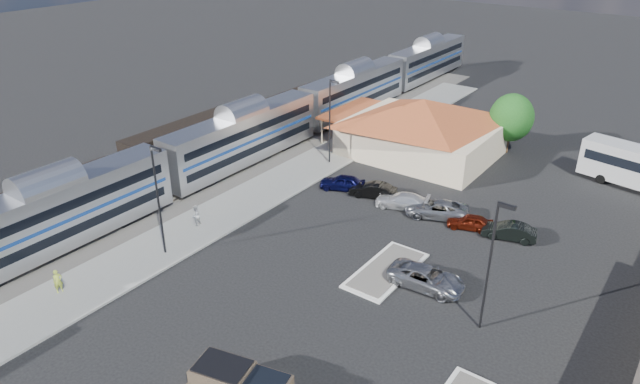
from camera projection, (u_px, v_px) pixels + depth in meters
The scene contains 20 objects.
ground at pixel (326, 266), 42.65m from camera, with size 280.00×280.00×0.00m, color black.
railbed at pixel (207, 165), 59.53m from camera, with size 16.00×100.00×0.12m, color #4C4944.
platform at pixel (259, 194), 53.31m from camera, with size 5.50×92.00×0.18m, color gray.
passenger_train at pixel (244, 139), 58.58m from camera, with size 3.00×104.00×5.55m.
freight_cars at pixel (183, 143), 60.02m from camera, with size 2.80×46.00×4.00m.
station_depot at pixel (422, 127), 61.11m from camera, with size 18.35×12.24×6.20m.
traffic_island_south at pixel (386, 270), 41.94m from camera, with size 3.30×7.50×0.21m.
lamp_plat_s at pixel (158, 193), 41.70m from camera, with size 1.08×0.25×9.00m.
lamp_plat_n at pixel (331, 115), 57.68m from camera, with size 1.08×0.25×9.00m.
lamp_lot at pixel (492, 257), 33.91m from camera, with size 1.08×0.25×9.00m.
tree_depot at pixel (511, 118), 61.08m from camera, with size 4.71×4.71×6.63m.
suv at pixel (426, 278), 39.90m from camera, with size 2.52×5.47×1.52m, color #9FA1A6.
person_a at pixel (58, 281), 39.04m from camera, with size 0.63×0.41×1.73m, color #CAE046.
person_b at pixel (196, 215), 47.45m from camera, with size 0.88×0.69×1.82m, color silver.
parked_car_a at pixel (342, 182), 54.10m from camera, with size 1.74×4.33×1.48m, color #0C0D3C.
parked_car_b at pixel (373, 190), 52.64m from camera, with size 1.52×4.35×1.43m, color black.
parked_car_c at pixel (402, 201), 50.74m from camera, with size 1.96×4.81×1.40m, color white.
parked_car_d at pixel (436, 209), 49.24m from camera, with size 2.51×5.44×1.51m, color gray.
parked_car_e at pixel (470, 222), 47.38m from camera, with size 1.51×3.75×1.28m, color maroon.
parked_car_f at pixel (509, 231), 45.88m from camera, with size 1.48×4.26×1.40m, color black.
Camera 1 is at (20.72, -29.28, 23.72)m, focal length 32.00 mm.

